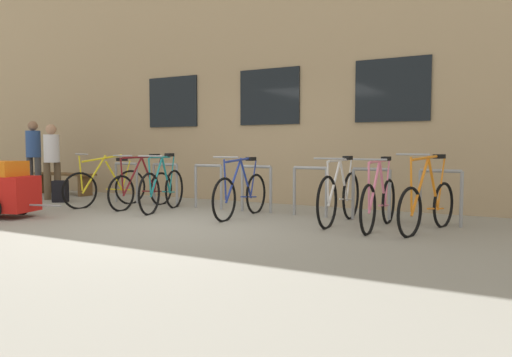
% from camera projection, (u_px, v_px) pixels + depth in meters
% --- Properties ---
extents(ground_plane, '(42.00, 42.00, 0.00)m').
position_uv_depth(ground_plane, '(167.00, 226.00, 6.98)').
color(ground_plane, gray).
extents(storefront_building, '(28.00, 7.62, 6.62)m').
position_uv_depth(storefront_building, '(336.00, 64.00, 12.86)').
color(storefront_building, tan).
rests_on(storefront_building, ground).
extents(bike_rack, '(6.61, 0.05, 0.81)m').
position_uv_depth(bike_rack, '(256.00, 183.00, 8.40)').
color(bike_rack, gray).
rests_on(bike_rack, ground).
extents(bicycle_pink, '(0.44, 1.74, 1.01)m').
position_uv_depth(bicycle_pink, '(379.00, 201.00, 6.74)').
color(bicycle_pink, black).
rests_on(bicycle_pink, ground).
extents(bicycle_yellow, '(0.57, 1.70, 1.03)m').
position_uv_depth(bicycle_yellow, '(106.00, 186.00, 9.27)').
color(bicycle_yellow, black).
rests_on(bicycle_yellow, ground).
extents(bicycle_blue, '(0.44, 1.74, 1.00)m').
position_uv_depth(bicycle_blue, '(241.00, 193.00, 7.85)').
color(bicycle_blue, black).
rests_on(bicycle_blue, ground).
extents(bicycle_maroon, '(0.44, 1.73, 1.01)m').
position_uv_depth(bicycle_maroon, '(142.00, 188.00, 9.04)').
color(bicycle_maroon, black).
rests_on(bicycle_maroon, ground).
extents(bicycle_teal, '(0.52, 1.64, 1.03)m').
position_uv_depth(bicycle_teal, '(162.00, 189.00, 8.56)').
color(bicycle_teal, black).
rests_on(bicycle_teal, ground).
extents(bicycle_orange, '(0.56, 1.66, 1.07)m').
position_uv_depth(bicycle_orange, '(428.00, 204.00, 6.48)').
color(bicycle_orange, black).
rests_on(bicycle_orange, ground).
extents(bicycle_white, '(0.44, 1.80, 1.01)m').
position_uv_depth(bicycle_white, '(340.00, 196.00, 7.21)').
color(bicycle_white, black).
rests_on(bicycle_white, ground).
extents(bike_trailer, '(1.48, 0.83, 0.92)m').
position_uv_depth(bike_trailer, '(4.00, 188.00, 7.79)').
color(bike_trailer, red).
rests_on(bike_trailer, ground).
extents(wooden_bench, '(1.77, 0.40, 0.51)m').
position_uv_depth(wooden_bench, '(64.00, 179.00, 11.50)').
color(wooden_bench, brown).
rests_on(wooden_bench, ground).
extents(person_by_bench, '(0.32, 0.35, 1.60)m').
position_uv_depth(person_by_bench, '(52.00, 156.00, 10.41)').
color(person_by_bench, brown).
rests_on(person_by_bench, ground).
extents(person_browsing, '(0.35, 0.32, 1.71)m').
position_uv_depth(person_browsing, '(33.00, 153.00, 11.17)').
color(person_browsing, '#3F3F42').
rests_on(person_browsing, ground).
extents(backpack, '(0.34, 0.31, 0.44)m').
position_uv_depth(backpack, '(60.00, 191.00, 9.93)').
color(backpack, black).
rests_on(backpack, ground).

